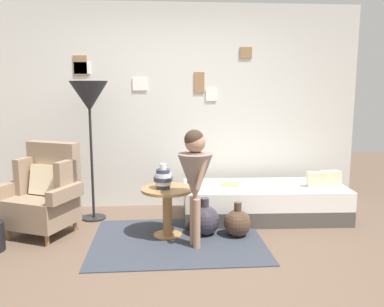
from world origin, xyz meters
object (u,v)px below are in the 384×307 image
daybed (264,202)px  demijohn_near (205,220)px  person_child (195,173)px  demijohn_far (237,223)px  book_on_daybed (230,184)px  floor_lamp (89,100)px  armchair (45,193)px  side_table (167,202)px  vase_striped (163,178)px

daybed → demijohn_near: bearing=-146.4°
person_child → demijohn_far: 0.80m
book_on_daybed → demijohn_near: book_on_daybed is taller
floor_lamp → book_on_daybed: bearing=-3.5°
daybed → demijohn_near: size_ratio=4.78×
daybed → demijohn_near: demijohn_near is taller
armchair → side_table: bearing=-8.7°
armchair → floor_lamp: (0.42, 0.45, 0.97)m
floor_lamp → person_child: size_ratio=1.40×
person_child → armchair: bearing=161.8°
armchair → book_on_daybed: 2.08m
vase_striped → side_table: bearing=11.0°
side_table → floor_lamp: floor_lamp is taller
daybed → book_on_daybed: bearing=175.6°
daybed → vase_striped: 1.38m
person_child → side_table: bearing=129.9°
person_child → book_on_daybed: person_child is taller
floor_lamp → person_child: floor_lamp is taller
armchair → floor_lamp: bearing=46.4°
vase_striped → book_on_daybed: bearing=34.6°
armchair → book_on_daybed: armchair is taller
side_table → floor_lamp: 1.50m
daybed → book_on_daybed: book_on_daybed is taller
daybed → demijohn_near: 0.93m
vase_striped → person_child: 0.45m
daybed → floor_lamp: bearing=176.3°
daybed → floor_lamp: size_ratio=1.19×
side_table → person_child: bearing=-50.1°
vase_striped → demijohn_far: size_ratio=0.70×
person_child → book_on_daybed: bearing=60.0°
demijohn_far → side_table: bearing=174.3°
person_child → book_on_daybed: size_ratio=5.28×
side_table → person_child: person_child is taller
floor_lamp → demijohn_far: size_ratio=4.36×
demijohn_far → demijohn_near: bearing=167.6°
daybed → book_on_daybed: (-0.40, 0.03, 0.22)m
book_on_daybed → demijohn_far: size_ratio=0.59×
floor_lamp → demijohn_far: (1.60, -0.72, -1.26)m
side_table → book_on_daybed: side_table is taller
vase_striped → book_on_daybed: 0.99m
person_child → daybed: bearing=42.6°
floor_lamp → vase_striped: bearing=-38.2°
side_table → demijohn_near: bearing=0.2°
demijohn_far → book_on_daybed: bearing=87.5°
daybed → floor_lamp: (-2.03, 0.13, 1.21)m
floor_lamp → demijohn_near: size_ratio=4.03×
armchair → vase_striped: armchair is taller
person_child → book_on_daybed: (0.50, 0.86, -0.33)m
armchair → demijohn_far: 2.06m
armchair → demijohn_near: armchair is taller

